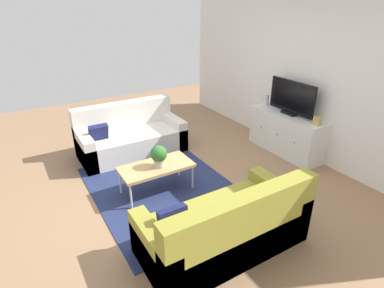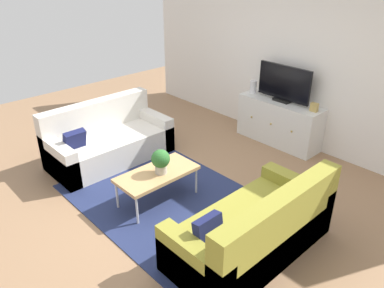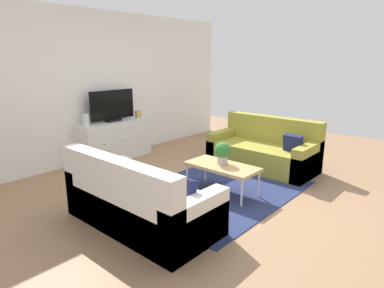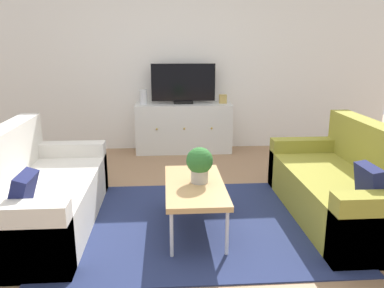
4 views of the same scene
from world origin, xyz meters
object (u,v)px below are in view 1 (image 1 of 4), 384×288
object	(u,v)px
potted_plant	(159,155)
mantel_clock	(317,121)
glass_vase	(266,100)
couch_left_side	(130,137)
tv_console	(286,134)
flat_screen_tv	(292,98)
coffee_table	(156,168)
couch_right_side	(227,230)

from	to	relation	value
potted_plant	mantel_clock	world-z (taller)	mantel_clock
glass_vase	mantel_clock	world-z (taller)	glass_vase
couch_left_side	potted_plant	size ratio (longest dim) A/B	5.79
couch_left_side	glass_vase	world-z (taller)	glass_vase
potted_plant	tv_console	world-z (taller)	potted_plant
couch_left_side	mantel_clock	distance (m)	3.17
tv_console	mantel_clock	size ratio (longest dim) A/B	10.78
potted_plant	flat_screen_tv	distance (m)	2.54
potted_plant	tv_console	bearing A→B (deg)	90.38
coffee_table	glass_vase	xyz separation A→B (m)	(-0.55, 2.52, 0.44)
couch_right_side	tv_console	world-z (taller)	couch_right_side
coffee_table	mantel_clock	distance (m)	2.62
couch_left_side	tv_console	size ratio (longest dim) A/B	1.29
flat_screen_tv	mantel_clock	distance (m)	0.62
mantel_clock	potted_plant	bearing A→B (deg)	-102.79
glass_vase	potted_plant	bearing A→B (deg)	-76.49
couch_right_side	potted_plant	world-z (taller)	couch_right_side
couch_left_side	coffee_table	distance (m)	1.44
couch_left_side	couch_right_side	world-z (taller)	same
potted_plant	glass_vase	xyz separation A→B (m)	(-0.60, 2.48, 0.23)
potted_plant	mantel_clock	size ratio (longest dim) A/B	2.39
mantel_clock	tv_console	bearing A→B (deg)	-180.00
coffee_table	potted_plant	xyz separation A→B (m)	(0.04, 0.03, 0.20)
tv_console	flat_screen_tv	size ratio (longest dim) A/B	1.51
couch_left_side	flat_screen_tv	world-z (taller)	flat_screen_tv
couch_left_side	tv_console	world-z (taller)	couch_left_side
coffee_table	tv_console	size ratio (longest dim) A/B	0.73
couch_right_side	coffee_table	distance (m)	1.47
potted_plant	mantel_clock	bearing A→B (deg)	77.21
glass_vase	mantel_clock	bearing A→B (deg)	0.00
potted_plant	glass_vase	size ratio (longest dim) A/B	1.47
coffee_table	glass_vase	bearing A→B (deg)	102.41
coffee_table	flat_screen_tv	xyz separation A→B (m)	(0.03, 2.54, 0.62)
couch_right_side	glass_vase	world-z (taller)	glass_vase
couch_right_side	glass_vase	distance (m)	3.16
coffee_table	mantel_clock	world-z (taller)	mantel_clock
couch_left_side	mantel_clock	size ratio (longest dim) A/B	13.86
couch_right_side	flat_screen_tv	size ratio (longest dim) A/B	1.95
couch_left_side	mantel_clock	xyz separation A→B (m)	(2.03, 2.37, 0.50)
flat_screen_tv	coffee_table	bearing A→B (deg)	-90.60
potted_plant	couch_left_side	bearing A→B (deg)	175.71
coffee_table	mantel_clock	size ratio (longest dim) A/B	7.83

